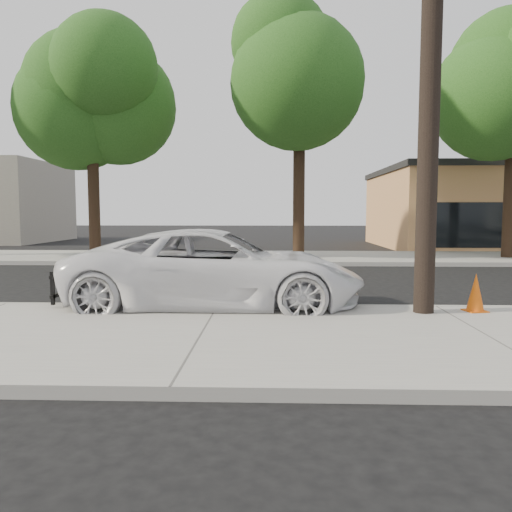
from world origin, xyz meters
The scene contains 9 objects.
ground centered at (0.00, 0.00, 0.00)m, with size 120.00×120.00×0.00m, color black.
near_sidewalk centered at (0.00, -4.30, 0.07)m, with size 90.00×4.40×0.15m, color gray.
far_sidewalk centered at (0.00, 8.50, 0.07)m, with size 90.00×5.00×0.15m, color gray.
curb_near centered at (0.00, -2.10, 0.07)m, with size 90.00×0.12×0.16m, color #9E9B93.
utility_pole centered at (3.60, -2.70, 4.70)m, with size 1.40×0.34×9.00m.
tree_b centered at (-5.81, 8.06, 6.15)m, with size 4.34×4.20×8.45m.
tree_c centered at (2.22, 7.64, 6.91)m, with size 4.96×4.80×9.55m.
police_cruiser centered at (-0.07, -1.80, 0.77)m, with size 2.56×5.55×1.54m, color white.
traffic_cone centered at (4.52, -2.59, 0.47)m, with size 0.40×0.40×0.66m.
Camera 1 is at (1.00, -11.23, 1.86)m, focal length 35.00 mm.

